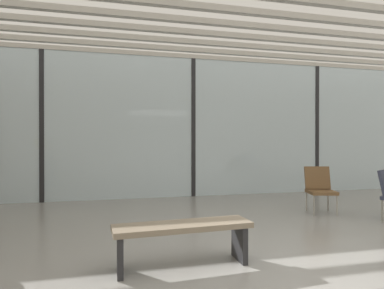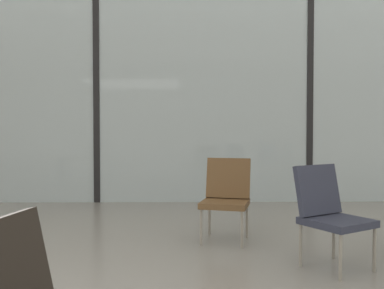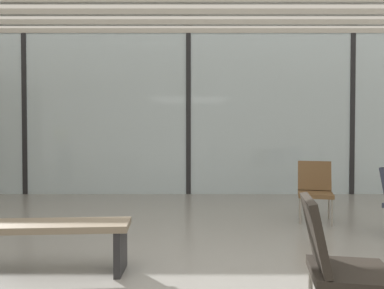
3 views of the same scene
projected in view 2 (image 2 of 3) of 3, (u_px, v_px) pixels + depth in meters
glass_curtain_wall at (97, 98)px, 6.96m from camera, size 14.00×0.08×3.43m
window_mullion_1 at (97, 98)px, 6.96m from camera, size 0.10×0.12×3.43m
window_mullion_2 at (309, 98)px, 7.00m from camera, size 0.10×0.12×3.43m
parked_airplane at (167, 108)px, 13.29m from camera, size 11.52×3.82×3.82m
lounge_chair_1 at (329, 209)px, 3.65m from camera, size 0.68×0.70×0.87m
lounge_chair_3 at (226, 194)px, 4.57m from camera, size 0.60×0.63×0.87m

